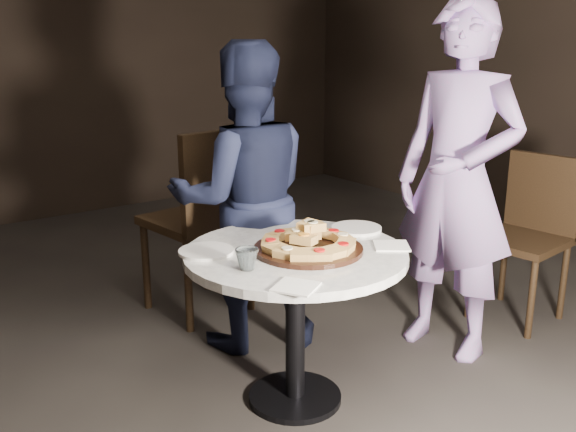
{
  "coord_description": "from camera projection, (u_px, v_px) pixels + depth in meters",
  "views": [
    {
      "loc": [
        -1.47,
        -1.91,
        1.48
      ],
      "look_at": [
        -0.03,
        0.05,
        0.79
      ],
      "focal_mm": 40.0,
      "sensor_mm": 36.0,
      "label": 1
    }
  ],
  "objects": [
    {
      "name": "chair_right",
      "position": [
        530.0,
        225.0,
        3.42
      ],
      "size": [
        0.47,
        0.45,
        0.87
      ],
      "rotation": [
        0.0,
        0.0,
        -1.46
      ],
      "color": "black",
      "rests_on": "ground"
    },
    {
      "name": "plate_right",
      "position": [
        356.0,
        228.0,
        2.8
      ],
      "size": [
        0.23,
        0.23,
        0.01
      ],
      "primitive_type": "cylinder",
      "rotation": [
        0.0,
        0.0,
        0.03
      ],
      "color": "white",
      "rests_on": "table"
    },
    {
      "name": "napkin_far",
      "position": [
        391.0,
        246.0,
        2.57
      ],
      "size": [
        0.19,
        0.19,
        0.01
      ],
      "primitive_type": "cube",
      "rotation": [
        0.0,
        0.0,
        -0.66
      ],
      "color": "white",
      "rests_on": "table"
    },
    {
      "name": "serving_board",
      "position": [
        308.0,
        249.0,
        2.51
      ],
      "size": [
        0.43,
        0.43,
        0.02
      ],
      "primitive_type": "cylinder",
      "rotation": [
        0.0,
        0.0,
        -0.0
      ],
      "color": "black",
      "rests_on": "table"
    },
    {
      "name": "chair_far",
      "position": [
        207.0,
        210.0,
        3.38
      ],
      "size": [
        0.54,
        0.56,
        1.03
      ],
      "rotation": [
        0.0,
        0.0,
        3.26
      ],
      "color": "black",
      "rests_on": "ground"
    },
    {
      "name": "floor",
      "position": [
        301.0,
        397.0,
        2.72
      ],
      "size": [
        7.0,
        7.0,
        0.0
      ],
      "primitive_type": "plane",
      "color": "black",
      "rests_on": "ground"
    },
    {
      "name": "napkin_near",
      "position": [
        296.0,
        287.0,
        2.15
      ],
      "size": [
        0.19,
        0.19,
        0.01
      ],
      "primitive_type": "cube",
      "rotation": [
        0.0,
        0.0,
        0.54
      ],
      "color": "white",
      "rests_on": "table"
    },
    {
      "name": "diner_teal",
      "position": [
        457.0,
        182.0,
        2.96
      ],
      "size": [
        0.51,
        0.67,
        1.66
      ],
      "primitive_type": "imported",
      "rotation": [
        0.0,
        0.0,
        -1.38
      ],
      "color": "#866EAA",
      "rests_on": "ground"
    },
    {
      "name": "water_glass",
      "position": [
        247.0,
        259.0,
        2.31
      ],
      "size": [
        0.11,
        0.11,
        0.08
      ],
      "primitive_type": "imported",
      "rotation": [
        0.0,
        0.0,
        0.42
      ],
      "color": "silver",
      "rests_on": "table"
    },
    {
      "name": "focaccia_pile",
      "position": [
        308.0,
        240.0,
        2.51
      ],
      "size": [
        0.38,
        0.39,
        0.1
      ],
      "rotation": [
        0.0,
        0.0,
        0.13
      ],
      "color": "#BB8C48",
      "rests_on": "serving_board"
    },
    {
      "name": "table",
      "position": [
        295.0,
        280.0,
        2.56
      ],
      "size": [
        1.09,
        1.09,
        0.66
      ],
      "rotation": [
        0.0,
        0.0,
        -0.27
      ],
      "color": "black",
      "rests_on": "ground"
    },
    {
      "name": "diner_navy",
      "position": [
        244.0,
        199.0,
        3.04
      ],
      "size": [
        0.87,
        0.79,
        1.47
      ],
      "primitive_type": "imported",
      "rotation": [
        0.0,
        0.0,
        2.73
      ],
      "color": "black",
      "rests_on": "ground"
    },
    {
      "name": "plate_left",
      "position": [
        206.0,
        251.0,
        2.5
      ],
      "size": [
        0.27,
        0.27,
        0.01
      ],
      "primitive_type": "cylinder",
      "rotation": [
        0.0,
        0.0,
        0.28
      ],
      "color": "white",
      "rests_on": "table"
    }
  ]
}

